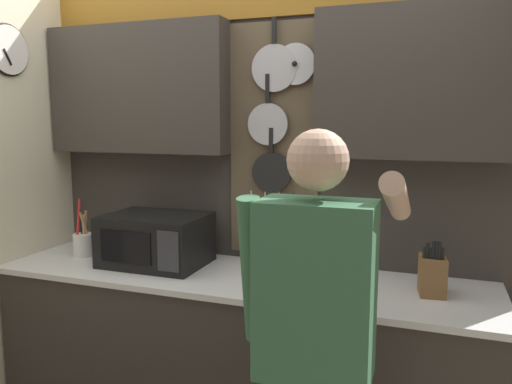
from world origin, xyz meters
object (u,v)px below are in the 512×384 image
object	(u,v)px
microwave	(156,239)
utensil_crock	(83,243)
person	(316,327)
knife_block	(432,275)

from	to	relation	value
microwave	utensil_crock	distance (m)	0.49
utensil_crock	person	bearing A→B (deg)	-25.30
utensil_crock	microwave	bearing A→B (deg)	-0.22
microwave	utensil_crock	world-z (taller)	utensil_crock
microwave	person	size ratio (longest dim) A/B	0.33
person	microwave	bearing A→B (deg)	145.46
person	utensil_crock	bearing A→B (deg)	154.70
knife_block	person	size ratio (longest dim) A/B	0.16
microwave	knife_block	size ratio (longest dim) A/B	2.11
knife_block	person	world-z (taller)	person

